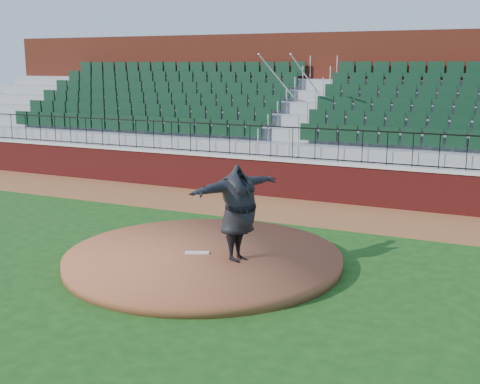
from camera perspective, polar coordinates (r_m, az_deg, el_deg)
ground at (r=13.73m, az=-2.71°, el=-6.48°), size 90.00×90.00×0.00m
warning_track at (r=18.48m, az=5.22°, el=-1.70°), size 34.00×3.20×0.01m
field_wall at (r=19.84m, az=6.86°, el=0.94°), size 34.00×0.35×1.20m
wall_cap at (r=19.72m, az=6.90°, el=2.80°), size 34.00×0.45×0.10m
wall_railing at (r=19.65m, az=6.94°, el=4.38°), size 34.00×0.05×1.00m
seating_stands at (r=22.18m, az=9.25°, el=6.45°), size 34.00×5.10×4.60m
concourse_wall at (r=24.84m, az=11.13°, el=7.98°), size 34.00×0.50×5.50m
pitchers_mound at (r=13.59m, az=-3.39°, el=-6.12°), size 6.02×6.02×0.25m
pitching_rubber at (r=13.52m, az=-3.99°, el=-5.60°), size 0.52×0.33×0.03m
pitcher at (r=12.76m, az=-0.14°, el=-1.97°), size 1.42×2.59×2.03m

